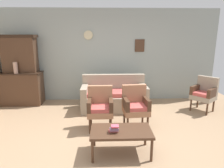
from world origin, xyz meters
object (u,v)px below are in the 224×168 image
(vase_on_cabinet, at_px, (15,68))
(armchair_row_middle, at_px, (135,105))
(book_stack_on_table, at_px, (114,129))
(floor_vase_by_wall, at_px, (207,92))
(armchair_near_couch_end, at_px, (100,106))
(coffee_table, at_px, (121,133))
(wingback_chair_by_fireplace, at_px, (204,93))
(floral_couch, at_px, (114,97))
(side_cabinet, at_px, (22,88))

(vase_on_cabinet, height_order, armchair_row_middle, vase_on_cabinet)
(book_stack_on_table, height_order, floor_vase_by_wall, floor_vase_by_wall)
(armchair_near_couch_end, height_order, coffee_table, armchair_near_couch_end)
(armchair_near_couch_end, bearing_deg, vase_on_cabinet, 147.91)
(book_stack_on_table, bearing_deg, armchair_row_middle, 64.81)
(book_stack_on_table, bearing_deg, wingback_chair_by_fireplace, 38.43)
(coffee_table, height_order, book_stack_on_table, book_stack_on_table)
(floral_couch, distance_m, book_stack_on_table, 2.15)
(floral_couch, height_order, armchair_row_middle, same)
(floral_couch, bearing_deg, wingback_chair_by_fireplace, -5.41)
(armchair_row_middle, relative_size, book_stack_on_table, 5.55)
(armchair_row_middle, bearing_deg, vase_on_cabinet, 155.45)
(coffee_table, bearing_deg, floor_vase_by_wall, 42.46)
(wingback_chair_by_fireplace, relative_size, coffee_table, 0.90)
(side_cabinet, bearing_deg, floral_couch, -10.83)
(coffee_table, distance_m, floor_vase_by_wall, 3.68)
(floral_couch, height_order, coffee_table, floral_couch)
(coffee_table, bearing_deg, vase_on_cabinet, 138.16)
(side_cabinet, xyz_separation_m, floor_vase_by_wall, (5.36, -0.10, -0.12))
(armchair_near_couch_end, xyz_separation_m, floor_vase_by_wall, (3.08, 1.54, -0.15))
(floral_couch, bearing_deg, armchair_near_couch_end, -106.71)
(armchair_row_middle, xyz_separation_m, coffee_table, (-0.38, -1.00, -0.12))
(vase_on_cabinet, bearing_deg, armchair_near_couch_end, -32.09)
(wingback_chair_by_fireplace, bearing_deg, side_cabinet, 171.71)
(armchair_row_middle, height_order, coffee_table, armchair_row_middle)
(side_cabinet, relative_size, wingback_chair_by_fireplace, 1.28)
(armchair_near_couch_end, distance_m, coffee_table, 1.02)
(coffee_table, bearing_deg, wingback_chair_by_fireplace, 38.91)
(armchair_near_couch_end, bearing_deg, armchair_row_middle, 4.06)
(coffee_table, bearing_deg, side_cabinet, 135.66)
(floor_vase_by_wall, bearing_deg, floral_couch, -171.66)
(floor_vase_by_wall, bearing_deg, coffee_table, -137.54)
(armchair_near_couch_end, xyz_separation_m, armchair_row_middle, (0.75, 0.05, 0.00))
(floral_couch, xyz_separation_m, book_stack_on_table, (-0.09, -2.14, 0.15))
(coffee_table, bearing_deg, armchair_row_middle, 69.05)
(armchair_row_middle, height_order, book_stack_on_table, armchair_row_middle)
(vase_on_cabinet, bearing_deg, wingback_chair_by_fireplace, -6.17)
(side_cabinet, xyz_separation_m, book_stack_on_table, (2.53, -2.64, 0.01))
(side_cabinet, bearing_deg, vase_on_cabinet, -101.77)
(wingback_chair_by_fireplace, xyz_separation_m, book_stack_on_table, (-2.42, -1.92, -0.02))
(floral_couch, bearing_deg, side_cabinet, 169.17)
(armchair_near_couch_end, bearing_deg, book_stack_on_table, -76.16)
(coffee_table, bearing_deg, book_stack_on_table, -152.57)
(floral_couch, relative_size, book_stack_on_table, 10.55)
(side_cabinet, height_order, floor_vase_by_wall, side_cabinet)
(vase_on_cabinet, bearing_deg, armchair_row_middle, -24.55)
(wingback_chair_by_fireplace, bearing_deg, book_stack_on_table, -141.57)
(armchair_near_couch_end, distance_m, book_stack_on_table, 1.04)
(side_cabinet, distance_m, armchair_row_middle, 3.42)
(side_cabinet, xyz_separation_m, vase_on_cabinet, (-0.04, -0.18, 0.62))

